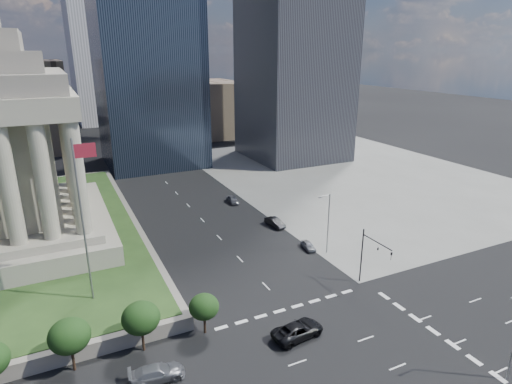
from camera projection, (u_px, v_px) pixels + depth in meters
ground at (144, 160)px, 127.42m from camera, size 500.00×500.00×0.00m
sidewalk_ne at (353, 174)px, 112.21m from camera, size 68.00×90.00×0.03m
flagpole at (83, 213)px, 49.33m from camera, size 2.52×0.24×20.00m
midrise_glass at (146, 54)px, 114.51m from camera, size 26.00×26.00×60.00m
building_filler_ne at (210, 108)px, 163.11m from camera, size 20.00×30.00×20.00m
building_filler_nw at (26, 106)px, 136.27m from camera, size 24.00×30.00×28.00m
traffic_signal_ne at (371, 253)px, 57.16m from camera, size 0.30×5.74×8.00m
street_lamp_north at (328, 220)px, 67.03m from camera, size 2.13×0.22×10.00m
pickup_truck at (298, 330)px, 48.38m from camera, size 6.52×3.62×1.72m
suv_grey at (157, 373)px, 42.07m from camera, size 2.75×5.67×1.59m
parked_sedan_near at (308, 246)px, 69.90m from camera, size 1.96×3.86×1.26m
parked_sedan_mid at (275, 222)px, 78.90m from camera, size 4.89×2.32×1.55m
parked_sedan_far at (233, 200)px, 91.04m from camera, size 2.02×4.43×1.47m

